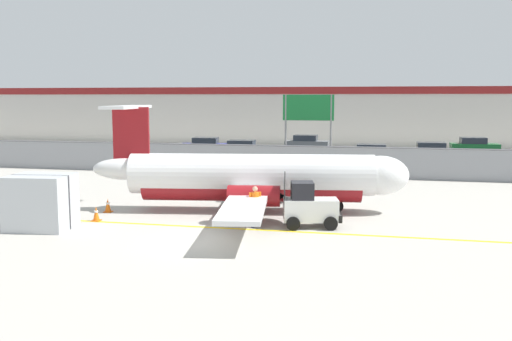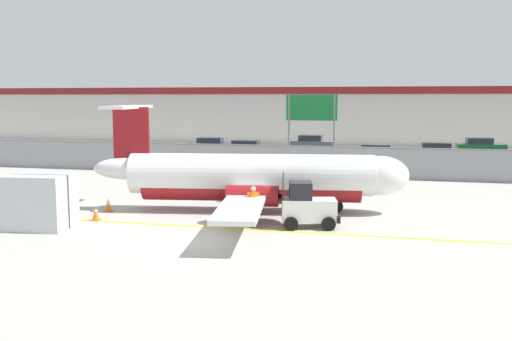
{
  "view_description": "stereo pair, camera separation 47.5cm",
  "coord_description": "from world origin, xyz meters",
  "px_view_note": "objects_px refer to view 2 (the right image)",
  "views": [
    {
      "loc": [
        6.07,
        -19.9,
        5.27
      ],
      "look_at": [
        0.16,
        6.65,
        1.8
      ],
      "focal_mm": 40.0,
      "sensor_mm": 36.0,
      "label": 1
    },
    {
      "loc": [
        6.53,
        -19.8,
        5.27
      ],
      "look_at": [
        0.16,
        6.65,
        1.8
      ],
      "focal_mm": 40.0,
      "sensor_mm": 36.0,
      "label": 2
    }
  ],
  "objects_px": {
    "parked_car_6": "(480,147)",
    "ground_crew_worker": "(253,204)",
    "parked_car_1": "(209,146)",
    "cargo_container": "(40,201)",
    "traffic_cone_near_left": "(96,213)",
    "parked_car_5": "(437,152)",
    "traffic_cone_far_left": "(169,192)",
    "traffic_cone_near_right": "(108,205)",
    "parked_car_4": "(377,155)",
    "parked_car_3": "(312,143)",
    "highway_sign": "(312,114)",
    "commuter_airplane": "(257,177)",
    "parked_car_0": "(128,151)",
    "baggage_tug": "(308,207)",
    "parked_car_2": "(245,149)"
  },
  "relations": [
    {
      "from": "parked_car_6",
      "to": "ground_crew_worker",
      "type": "bearing_deg",
      "value": -114.53
    },
    {
      "from": "parked_car_1",
      "to": "cargo_container",
      "type": "bearing_deg",
      "value": 88.96
    },
    {
      "from": "traffic_cone_near_left",
      "to": "parked_car_5",
      "type": "bearing_deg",
      "value": 58.54
    },
    {
      "from": "parked_car_6",
      "to": "traffic_cone_far_left",
      "type": "bearing_deg",
      "value": -127.9
    },
    {
      "from": "cargo_container",
      "to": "traffic_cone_near_left",
      "type": "xyz_separation_m",
      "value": [
        1.44,
        1.81,
        -0.79
      ]
    },
    {
      "from": "parked_car_5",
      "to": "parked_car_1",
      "type": "bearing_deg",
      "value": 174.93
    },
    {
      "from": "traffic_cone_near_right",
      "to": "traffic_cone_far_left",
      "type": "xyz_separation_m",
      "value": [
        1.35,
        4.07,
        0.0
      ]
    },
    {
      "from": "parked_car_6",
      "to": "traffic_cone_near_left",
      "type": "bearing_deg",
      "value": -123.93
    },
    {
      "from": "traffic_cone_far_left",
      "to": "parked_car_4",
      "type": "distance_m",
      "value": 19.96
    },
    {
      "from": "parked_car_1",
      "to": "parked_car_4",
      "type": "distance_m",
      "value": 15.8
    },
    {
      "from": "cargo_container",
      "to": "parked_car_3",
      "type": "distance_m",
      "value": 35.33
    },
    {
      "from": "highway_sign",
      "to": "traffic_cone_near_left",
      "type": "bearing_deg",
      "value": -110.84
    },
    {
      "from": "commuter_airplane",
      "to": "parked_car_0",
      "type": "relative_size",
      "value": 3.76
    },
    {
      "from": "parked_car_0",
      "to": "baggage_tug",
      "type": "bearing_deg",
      "value": 128.82
    },
    {
      "from": "ground_crew_worker",
      "to": "baggage_tug",
      "type": "bearing_deg",
      "value": 64.49
    },
    {
      "from": "traffic_cone_near_right",
      "to": "traffic_cone_far_left",
      "type": "distance_m",
      "value": 4.29
    },
    {
      "from": "commuter_airplane",
      "to": "parked_car_5",
      "type": "xyz_separation_m",
      "value": [
        9.63,
        22.5,
        -0.71
      ]
    },
    {
      "from": "ground_crew_worker",
      "to": "traffic_cone_near_right",
      "type": "relative_size",
      "value": 2.66
    },
    {
      "from": "commuter_airplane",
      "to": "parked_car_6",
      "type": "height_order",
      "value": "commuter_airplane"
    },
    {
      "from": "baggage_tug",
      "to": "traffic_cone_far_left",
      "type": "bearing_deg",
      "value": 135.38
    },
    {
      "from": "commuter_airplane",
      "to": "parked_car_1",
      "type": "distance_m",
      "value": 26.01
    },
    {
      "from": "baggage_tug",
      "to": "parked_car_3",
      "type": "height_order",
      "value": "baggage_tug"
    },
    {
      "from": "parked_car_0",
      "to": "parked_car_3",
      "type": "height_order",
      "value": "same"
    },
    {
      "from": "cargo_container",
      "to": "highway_sign",
      "type": "relative_size",
      "value": 0.47
    },
    {
      "from": "parked_car_2",
      "to": "highway_sign",
      "type": "relative_size",
      "value": 0.77
    },
    {
      "from": "commuter_airplane",
      "to": "traffic_cone_near_left",
      "type": "distance_m",
      "value": 7.37
    },
    {
      "from": "ground_crew_worker",
      "to": "traffic_cone_far_left",
      "type": "height_order",
      "value": "ground_crew_worker"
    },
    {
      "from": "cargo_container",
      "to": "traffic_cone_near_right",
      "type": "distance_m",
      "value": 3.89
    },
    {
      "from": "parked_car_1",
      "to": "parked_car_6",
      "type": "distance_m",
      "value": 24.66
    },
    {
      "from": "traffic_cone_near_right",
      "to": "cargo_container",
      "type": "bearing_deg",
      "value": -105.85
    },
    {
      "from": "parked_car_6",
      "to": "cargo_container",
      "type": "bearing_deg",
      "value": -124.34
    },
    {
      "from": "parked_car_0",
      "to": "parked_car_6",
      "type": "relative_size",
      "value": 1.0
    },
    {
      "from": "commuter_airplane",
      "to": "ground_crew_worker",
      "type": "xyz_separation_m",
      "value": [
        0.63,
        -3.23,
        -0.65
      ]
    },
    {
      "from": "traffic_cone_far_left",
      "to": "parked_car_2",
      "type": "xyz_separation_m",
      "value": [
        -0.83,
        19.07,
        0.58
      ]
    },
    {
      "from": "parked_car_4",
      "to": "parked_car_0",
      "type": "bearing_deg",
      "value": -175.55
    },
    {
      "from": "cargo_container",
      "to": "traffic_cone_far_left",
      "type": "xyz_separation_m",
      "value": [
        2.39,
        7.74,
        -0.79
      ]
    },
    {
      "from": "ground_crew_worker",
      "to": "parked_car_1",
      "type": "xyz_separation_m",
      "value": [
        -10.83,
        27.15,
        -0.06
      ]
    },
    {
      "from": "traffic_cone_near_right",
      "to": "parked_car_1",
      "type": "xyz_separation_m",
      "value": [
        -3.48,
        25.62,
        0.58
      ]
    },
    {
      "from": "parked_car_1",
      "to": "parked_car_6",
      "type": "height_order",
      "value": "same"
    },
    {
      "from": "parked_car_5",
      "to": "traffic_cone_near_right",
      "type": "bearing_deg",
      "value": -125.01
    },
    {
      "from": "parked_car_0",
      "to": "parked_car_3",
      "type": "xyz_separation_m",
      "value": [
        13.68,
        11.62,
        0.0
      ]
    },
    {
      "from": "parked_car_3",
      "to": "traffic_cone_near_right",
      "type": "bearing_deg",
      "value": -98.3
    },
    {
      "from": "parked_car_2",
      "to": "cargo_container",
      "type": "bearing_deg",
      "value": 85.25
    },
    {
      "from": "baggage_tug",
      "to": "traffic_cone_near_right",
      "type": "distance_m",
      "value": 9.59
    },
    {
      "from": "ground_crew_worker",
      "to": "parked_car_1",
      "type": "bearing_deg",
      "value": 163.89
    },
    {
      "from": "traffic_cone_near_left",
      "to": "parked_car_0",
      "type": "xyz_separation_m",
      "value": [
        -8.9,
        21.35,
        0.58
      ]
    },
    {
      "from": "traffic_cone_near_right",
      "to": "highway_sign",
      "type": "height_order",
      "value": "highway_sign"
    },
    {
      "from": "traffic_cone_far_left",
      "to": "cargo_container",
      "type": "bearing_deg",
      "value": -107.15
    },
    {
      "from": "parked_car_1",
      "to": "baggage_tug",
      "type": "bearing_deg",
      "value": 110.18
    },
    {
      "from": "ground_crew_worker",
      "to": "traffic_cone_far_left",
      "type": "relative_size",
      "value": 2.66
    }
  ]
}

